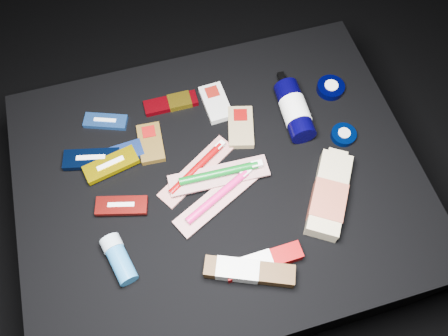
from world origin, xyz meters
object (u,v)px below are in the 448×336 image
object	(u,v)px
lotion_bottle	(295,110)
toothpaste_carton_red	(260,263)
bodywash_bottle	(329,196)
deodorant_stick	(119,258)

from	to	relation	value
lotion_bottle	toothpaste_carton_red	distance (m)	0.40
lotion_bottle	bodywash_bottle	xyz separation A→B (m)	(-0.00, -0.24, -0.01)
deodorant_stick	bodywash_bottle	bearing A→B (deg)	-12.94
bodywash_bottle	deodorant_stick	distance (m)	0.50
deodorant_stick	toothpaste_carton_red	distance (m)	0.31
bodywash_bottle	toothpaste_carton_red	world-z (taller)	bodywash_bottle
bodywash_bottle	toothpaste_carton_red	bearing A→B (deg)	-120.62
bodywash_bottle	deodorant_stick	xyz separation A→B (m)	(-0.50, -0.01, -0.00)
toothpaste_carton_red	bodywash_bottle	bearing A→B (deg)	25.52
bodywash_bottle	toothpaste_carton_red	distance (m)	0.23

